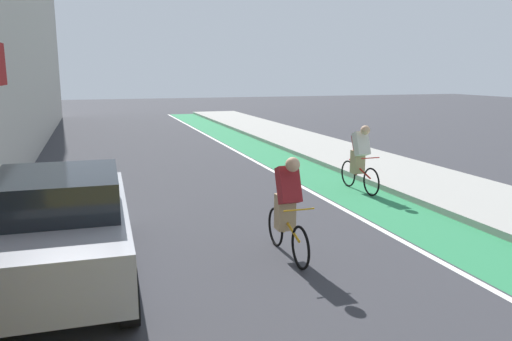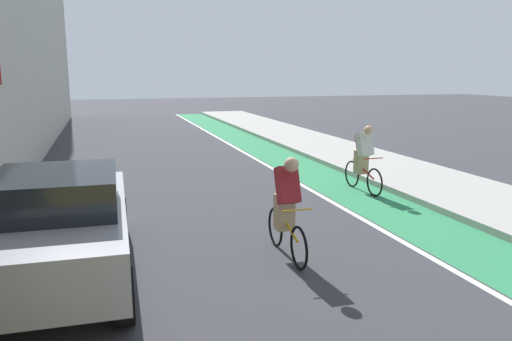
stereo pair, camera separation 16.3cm
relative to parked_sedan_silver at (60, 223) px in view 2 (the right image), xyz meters
The scene contains 7 objects.
ground_plane 6.32m from the parked_sedan_silver, 61.10° to the left, with size 87.23×87.23×0.00m, color #38383D.
bike_lane_paint 9.83m from the parked_sedan_silver, 49.89° to the left, with size 1.60×39.65×0.00m, color #2D8451.
lane_divider_stripe 9.28m from the parked_sedan_silver, 54.16° to the left, with size 0.12×39.65×0.00m, color white.
sidewalk_right 11.41m from the parked_sedan_silver, 41.15° to the left, with size 2.93×39.65×0.14m, color #A8A59E.
parked_sedan_silver is the anchor object (origin of this frame).
cyclist_mid 3.28m from the parked_sedan_silver, ahead, with size 0.48×1.70×1.60m.
cyclist_trailing 7.38m from the parked_sedan_silver, 27.44° to the left, with size 0.48×1.71×1.61m.
Camera 2 is at (-2.36, 3.19, 2.83)m, focal length 35.13 mm.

